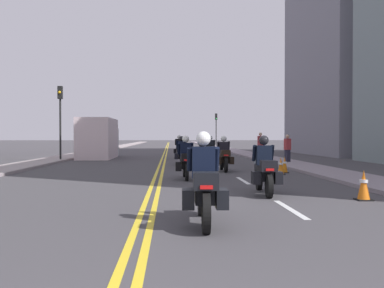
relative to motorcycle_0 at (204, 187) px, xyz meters
name	(u,v)px	position (x,y,z in m)	size (l,w,h in m)	color
ground_plane	(166,150)	(-1.05, 41.55, -0.66)	(264.00, 264.00, 0.00)	#413E42
sidewalk_left	(103,150)	(-8.10, 41.55, -0.60)	(2.06, 144.00, 0.12)	#9C8F90
sidewalk_right	(228,150)	(6.00, 41.55, -0.60)	(2.06, 144.00, 0.12)	gray
centreline_yellow_inner	(165,150)	(-1.17, 41.55, -0.66)	(0.12, 132.00, 0.01)	yellow
centreline_yellow_outer	(167,150)	(-0.93, 41.55, -0.66)	(0.12, 132.00, 0.01)	yellow
lane_dashes_white	(207,159)	(1.96, 22.55, -0.66)	(0.14, 56.40, 0.01)	silver
building_right_1	(355,40)	(15.52, 29.68, 9.32)	(8.59, 14.64, 19.97)	gray
motorcycle_0	(204,187)	(0.00, 0.00, 0.00)	(0.77, 2.30, 1.64)	black
motorcycle_1	(264,171)	(1.92, 3.89, -0.02)	(0.78, 2.26, 1.58)	black
motorcycle_2	(186,161)	(-0.02, 8.17, -0.01)	(0.77, 2.14, 1.59)	black
motorcycle_3	(224,157)	(1.80, 11.68, -0.02)	(0.76, 2.26, 1.58)	black
motorcycle_4	(181,153)	(0.02, 16.09, -0.02)	(0.76, 2.14, 1.57)	black
motorcycle_5	(211,151)	(1.93, 19.45, -0.02)	(0.78, 2.25, 1.60)	black
motorcycle_6	(179,149)	(0.04, 23.35, 0.00)	(0.77, 2.30, 1.65)	black
motorcycle_7	(201,147)	(1.94, 27.61, -0.01)	(0.76, 2.23, 1.62)	black
traffic_cone_0	(281,166)	(3.90, 9.89, -0.32)	(0.33, 0.33, 0.70)	black
traffic_cone_1	(364,185)	(4.10, 2.74, -0.30)	(0.37, 0.37, 0.73)	black
traffic_cone_2	(285,165)	(4.27, 10.66, -0.32)	(0.32, 0.32, 0.70)	black
traffic_light_near	(60,109)	(-7.47, 20.07, 2.58)	(0.28, 0.38, 4.70)	black
traffic_light_far	(216,124)	(5.37, 48.76, 2.46)	(0.28, 0.38, 4.53)	black
pedestrian_0	(287,149)	(6.03, 16.70, 0.19)	(0.42, 0.37, 1.66)	#272536
pedestrian_1	(261,145)	(5.52, 21.59, 0.28)	(0.49, 0.26, 1.82)	#202E31
parked_truck	(99,140)	(-5.67, 23.82, 0.61)	(2.20, 6.50, 2.80)	silver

